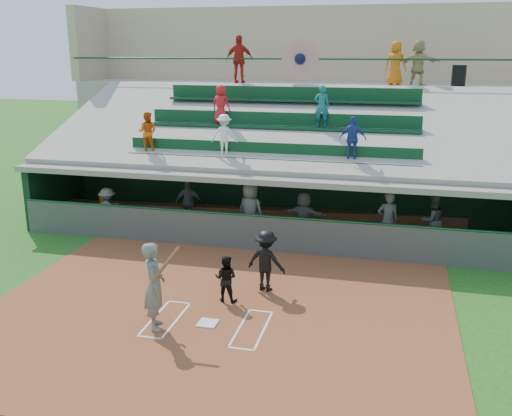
% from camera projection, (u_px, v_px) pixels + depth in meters
% --- Properties ---
extents(ground, '(100.00, 100.00, 0.00)m').
position_uv_depth(ground, '(208.00, 324.00, 12.88)').
color(ground, '#1F5518').
rests_on(ground, ground).
extents(dirt_slab, '(11.00, 9.00, 0.02)m').
position_uv_depth(dirt_slab, '(214.00, 314.00, 13.35)').
color(dirt_slab, brown).
rests_on(dirt_slab, ground).
extents(home_plate, '(0.43, 0.43, 0.03)m').
position_uv_depth(home_plate, '(208.00, 323.00, 12.87)').
color(home_plate, silver).
rests_on(home_plate, dirt_slab).
extents(batters_box_chalk, '(2.65, 1.85, 0.01)m').
position_uv_depth(batters_box_chalk, '(208.00, 324.00, 12.88)').
color(batters_box_chalk, white).
rests_on(batters_box_chalk, dirt_slab).
extents(dugout_floor, '(16.00, 3.50, 0.04)m').
position_uv_depth(dugout_floor, '(271.00, 233.00, 19.19)').
color(dugout_floor, '#99968B').
rests_on(dugout_floor, ground).
extents(concourse_slab, '(20.00, 3.00, 4.60)m').
position_uv_depth(concourse_slab, '(304.00, 136.00, 24.88)').
color(concourse_slab, gray).
rests_on(concourse_slab, ground).
extents(grandstand, '(20.40, 10.40, 7.80)m').
position_uv_depth(grandstand, '(292.00, 148.00, 22.10)').
color(grandstand, '#494D49').
rests_on(grandstand, ground).
extents(batter_at_plate, '(0.99, 0.86, 2.00)m').
position_uv_depth(batter_at_plate, '(154.00, 286.00, 12.44)').
color(batter_at_plate, '#595B56').
rests_on(batter_at_plate, dirt_slab).
extents(catcher, '(0.59, 0.47, 1.17)m').
position_uv_depth(catcher, '(226.00, 278.00, 13.90)').
color(catcher, black).
rests_on(catcher, dirt_slab).
extents(home_umpire, '(1.13, 0.80, 1.59)m').
position_uv_depth(home_umpire, '(266.00, 261.00, 14.48)').
color(home_umpire, black).
rests_on(home_umpire, dirt_slab).
extents(dugout_bench, '(15.78, 1.95, 0.47)m').
position_uv_depth(dugout_bench, '(275.00, 215.00, 20.32)').
color(dugout_bench, brown).
rests_on(dugout_bench, dugout_floor).
extents(white_table, '(0.77, 0.61, 0.64)m').
position_uv_depth(white_table, '(107.00, 213.00, 20.27)').
color(white_table, white).
rests_on(white_table, dugout_floor).
extents(water_cooler, '(0.37, 0.37, 0.37)m').
position_uv_depth(water_cooler, '(104.00, 199.00, 20.13)').
color(water_cooler, '#C7530B').
rests_on(water_cooler, white_table).
extents(dugout_player_a, '(1.06, 0.70, 1.55)m').
position_uv_depth(dugout_player_a, '(108.00, 210.00, 18.95)').
color(dugout_player_a, '#50524E').
rests_on(dugout_player_a, dugout_floor).
extents(dugout_player_b, '(0.97, 0.55, 1.57)m').
position_uv_depth(dugout_player_b, '(189.00, 202.00, 19.93)').
color(dugout_player_b, '#5E605B').
rests_on(dugout_player_b, dugout_floor).
extents(dugout_player_c, '(1.10, 0.91, 1.93)m').
position_uv_depth(dugout_player_c, '(251.00, 211.00, 18.16)').
color(dugout_player_c, '#585A55').
rests_on(dugout_player_c, dugout_floor).
extents(dugout_player_d, '(1.56, 0.70, 1.63)m').
position_uv_depth(dugout_player_d, '(304.00, 216.00, 18.14)').
color(dugout_player_d, '#5F625C').
rests_on(dugout_player_d, dugout_floor).
extents(dugout_player_e, '(0.74, 0.58, 1.79)m').
position_uv_depth(dugout_player_e, '(387.00, 220.00, 17.45)').
color(dugout_player_e, '#585B56').
rests_on(dugout_player_e, dugout_floor).
extents(dugout_player_f, '(0.97, 0.88, 1.61)m').
position_uv_depth(dugout_player_f, '(433.00, 220.00, 17.75)').
color(dugout_player_f, '#555853').
rests_on(dugout_player_f, dugout_floor).
extents(trash_bin, '(0.53, 0.53, 0.79)m').
position_uv_depth(trash_bin, '(459.00, 76.00, 21.85)').
color(trash_bin, black).
rests_on(trash_bin, concourse_slab).
extents(concourse_staff_a, '(1.15, 0.51, 1.93)m').
position_uv_depth(concourse_staff_a, '(239.00, 59.00, 23.28)').
color(concourse_staff_a, '#AC1C13').
rests_on(concourse_staff_a, concourse_slab).
extents(concourse_staff_b, '(0.93, 0.72, 1.69)m').
position_uv_depth(concourse_staff_b, '(396.00, 63.00, 22.28)').
color(concourse_staff_b, '#CE600C').
rests_on(concourse_staff_b, concourse_slab).
extents(concourse_staff_c, '(1.68, 1.12, 1.74)m').
position_uv_depth(concourse_staff_c, '(418.00, 63.00, 22.30)').
color(concourse_staff_c, tan).
rests_on(concourse_staff_c, concourse_slab).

